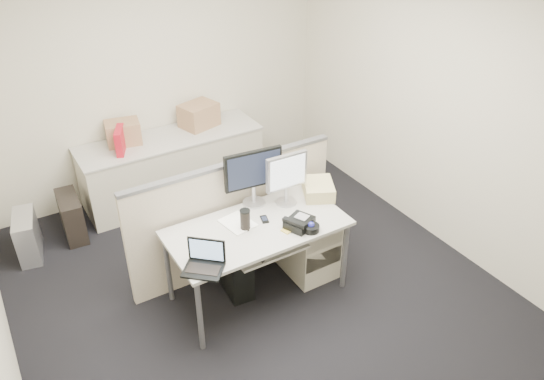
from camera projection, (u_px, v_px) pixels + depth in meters
floor at (258, 292)px, 4.79m from camera, size 4.00×4.50×0.01m
wall_back at (153, 75)px, 5.71m from camera, size 4.00×0.02×2.70m
wall_front at (497, 363)px, 2.44m from camera, size 4.00×0.02×2.70m
wall_right at (442, 108)px, 4.95m from camera, size 0.02×4.50×2.70m
desk at (257, 233)px, 4.44m from camera, size 1.50×0.75×0.73m
keyboard_tray at (268, 248)px, 4.33m from camera, size 0.62×0.32×0.02m
drawer_pedestal at (307, 241)px, 4.90m from camera, size 0.40×0.55×0.65m
cubicle_partition at (233, 218)px, 4.82m from camera, size 2.00×0.06×1.10m
back_counter at (173, 167)px, 6.00m from camera, size 2.00×0.60×0.72m
monitor_main at (253, 178)px, 4.56m from camera, size 0.54×0.25×0.52m
monitor_small at (286, 180)px, 4.58m from camera, size 0.39×0.21×0.47m
laptop at (202, 259)px, 3.87m from camera, size 0.36×0.36×0.22m
trackball at (311, 228)px, 4.34m from camera, size 0.15×0.15×0.05m
desk_phone at (299, 223)px, 4.39m from camera, size 0.29×0.27×0.07m
paper_stack at (238, 223)px, 4.44m from camera, size 0.27×0.32×0.01m
sticky_pad at (287, 230)px, 4.35m from camera, size 0.10×0.10×0.01m
travel_mug at (245, 220)px, 4.33m from camera, size 0.10×0.10×0.17m
banana at (295, 223)px, 4.41m from camera, size 0.16×0.15×0.04m
cellphone at (264, 219)px, 4.48m from camera, size 0.08×0.12×0.01m
manila_folders at (318, 189)px, 4.79m from camera, size 0.38×0.41×0.12m
keyboard at (272, 242)px, 4.36m from camera, size 0.51×0.34×0.03m
pc_tower_desk at (233, 266)px, 4.74m from camera, size 0.24×0.52×0.47m
pc_tower_spare_dark at (72, 216)px, 5.40m from camera, size 0.22×0.50×0.46m
pc_tower_spare_silver at (28, 236)px, 5.14m from camera, size 0.27×0.50×0.44m
cardboard_box_left at (123, 133)px, 5.62m from camera, size 0.40×0.33×0.26m
cardboard_box_right at (199, 116)px, 5.98m from camera, size 0.46×0.40×0.28m
red_binder at (120, 141)px, 5.45m from camera, size 0.19×0.30×0.28m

